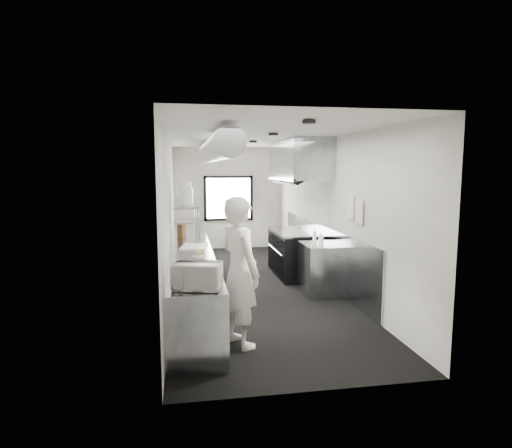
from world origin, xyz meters
name	(u,v)px	position (x,y,z in m)	size (l,w,h in m)	color
floor	(251,286)	(0.00, 0.00, 0.00)	(3.00, 8.00, 0.01)	black
ceiling	(251,137)	(0.00, 0.00, 2.80)	(3.00, 8.00, 0.01)	silver
wall_back	(228,198)	(0.00, 4.00, 1.40)	(3.00, 0.02, 2.80)	silver
wall_front	(317,255)	(0.00, -4.00, 1.40)	(3.00, 0.02, 2.80)	silver
wall_left	(170,214)	(-1.50, 0.00, 1.40)	(0.02, 8.00, 2.80)	silver
wall_right	(328,212)	(1.50, 0.00, 1.40)	(0.02, 8.00, 2.80)	silver
wall_cladding	(321,252)	(1.48, 0.30, 0.55)	(0.03, 5.50, 1.10)	gray
hvac_duct	(211,151)	(-0.70, 0.40, 2.55)	(0.40, 0.40, 6.40)	gray
service_window	(229,198)	(0.00, 3.96, 1.40)	(1.36, 0.05, 1.25)	white
exhaust_hood	(299,160)	(1.10, 0.70, 2.39)	(0.81, 2.20, 0.88)	gray
prep_counter	(191,271)	(-1.15, -0.50, 0.45)	(0.70, 6.00, 0.90)	gray
pass_shelf	(186,202)	(-1.19, 1.00, 1.54)	(0.45, 3.00, 0.68)	gray
range	(295,253)	(1.04, 0.70, 0.47)	(0.88, 1.60, 0.94)	black
bottle_station	(321,269)	(1.15, -0.70, 0.45)	(0.65, 0.80, 0.90)	gray
far_work_table	(188,238)	(-1.15, 3.20, 0.45)	(0.70, 1.20, 0.90)	gray
notice_sheet_a	(351,207)	(1.47, -1.20, 1.60)	(0.02, 0.28, 0.38)	white
notice_sheet_b	(359,212)	(1.47, -1.55, 1.55)	(0.02, 0.28, 0.38)	white
line_cook	(240,272)	(-0.58, -2.70, 0.95)	(0.69, 0.45, 1.89)	silver
microwave	(197,276)	(-1.12, -3.21, 1.05)	(0.48, 0.37, 0.29)	white
deli_tub_a	(179,272)	(-1.33, -2.61, 0.95)	(0.15, 0.15, 0.10)	#A4AEA1
deli_tub_b	(178,265)	(-1.34, -2.18, 0.95)	(0.14, 0.14, 0.10)	#A4AEA1
newspaper	(202,265)	(-1.02, -2.04, 0.90)	(0.32, 0.40, 0.01)	silver
small_plate	(198,257)	(-1.05, -1.47, 0.91)	(0.18, 0.18, 0.02)	silver
pastry	(198,253)	(-1.05, -1.47, 0.96)	(0.10, 0.10, 0.10)	tan
cutting_board	(194,246)	(-1.08, -0.60, 0.91)	(0.41, 0.55, 0.02)	white
knife_block	(182,230)	(-1.29, 0.56, 1.02)	(0.10, 0.23, 0.25)	brown
plate_stack_a	(186,196)	(-1.19, 0.15, 1.71)	(0.24, 0.24, 0.29)	silver
plate_stack_b	(186,194)	(-1.19, 0.72, 1.72)	(0.23, 0.23, 0.30)	silver
plate_stack_c	(185,192)	(-1.20, 1.32, 1.73)	(0.22, 0.22, 0.32)	silver
plate_stack_d	(185,190)	(-1.20, 1.57, 1.76)	(0.24, 0.24, 0.37)	silver
squeeze_bottle_a	(322,242)	(1.07, -0.96, 0.99)	(0.06, 0.06, 0.18)	white
squeeze_bottle_b	(320,241)	(1.07, -0.87, 0.98)	(0.05, 0.05, 0.16)	white
squeeze_bottle_c	(320,239)	(1.12, -0.70, 0.99)	(0.06, 0.06, 0.17)	white
squeeze_bottle_d	(315,237)	(1.08, -0.50, 0.99)	(0.06, 0.06, 0.19)	white
squeeze_bottle_e	(314,236)	(1.10, -0.42, 0.99)	(0.06, 0.06, 0.19)	white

